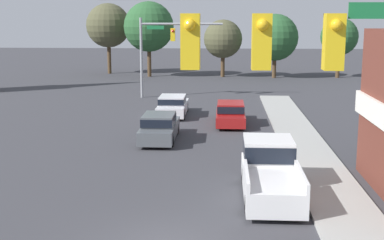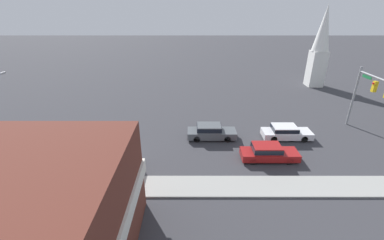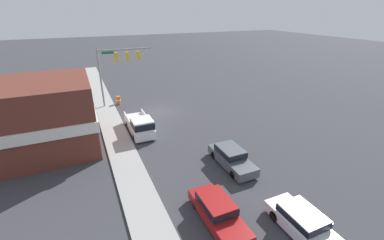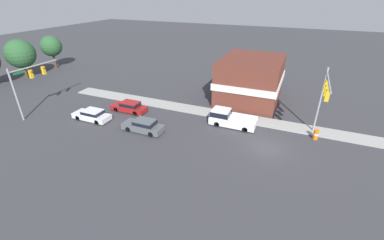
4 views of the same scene
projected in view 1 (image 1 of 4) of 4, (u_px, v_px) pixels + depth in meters
The scene contains 11 objects.
near_signal_assembly at pixel (330, 77), 10.09m from camera, with size 6.67×0.49×7.53m.
far_signal_assembly at pixel (167, 41), 43.61m from camera, with size 6.78×0.49×6.57m.
car_lead at pixel (159, 127), 28.98m from camera, with size 1.79×4.84×1.49m.
car_oncoming at pixel (230, 113), 33.37m from camera, with size 1.76×4.89×1.42m.
car_second_ahead at pixel (173, 105), 36.37m from camera, with size 1.84×4.83×1.38m.
pickup_truck_parked at pixel (270, 169), 20.27m from camera, with size 2.01×5.45×1.93m.
backdrop_tree_left_far at pixel (108, 26), 62.51m from camera, with size 5.14×5.14×8.22m.
backdrop_tree_left_mid at pixel (149, 27), 59.23m from camera, with size 5.56×5.56×8.34m.
backdrop_tree_center at pixel (223, 39), 59.28m from camera, with size 4.26×4.26×6.35m.
backdrop_tree_right_mid at pixel (275, 37), 58.30m from camera, with size 5.10×5.10×6.97m.
backdrop_tree_right_far at pixel (339, 37), 58.33m from camera, with size 4.08×4.08×6.55m.
Camera 1 is at (1.55, -14.63, 6.63)m, focal length 50.00 mm.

